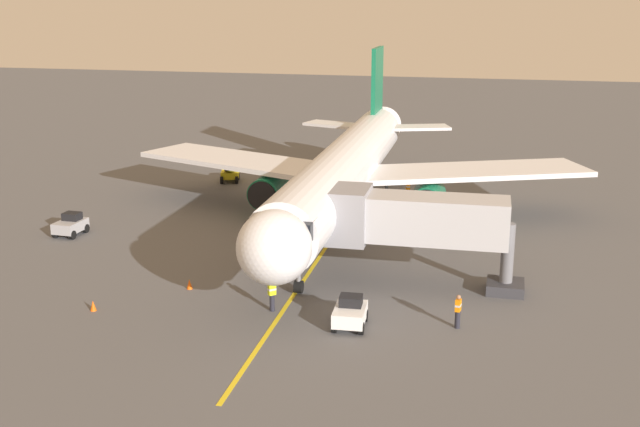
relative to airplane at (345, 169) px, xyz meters
The scene contains 12 objects.
ground_plane 4.12m from the airplane, 48.48° to the right, with size 220.00×220.00×0.00m, color #565659.
apron_lead_in_line 7.44m from the airplane, 90.08° to the left, with size 0.24×40.00×0.01m, color yellow.
airplane is the anchor object (origin of this frame).
jet_bridge 12.50m from the airplane, 117.13° to the left, with size 11.44×3.28×5.40m.
ground_crew_marshaller 16.83m from the airplane, 89.19° to the left, with size 0.46×0.46×1.71m.
ground_crew_wing_walker 8.89m from the airplane, 114.76° to the right, with size 0.41×0.47×1.71m.
ground_crew_loader 19.05m from the airplane, 119.11° to the left, with size 0.31×0.44×1.71m.
tug_near_nose 19.15m from the airplane, 22.13° to the left, with size 1.63×2.35×1.50m.
belt_loader_portside 16.81m from the airplane, 40.13° to the right, with size 2.39×4.73×2.32m.
tug_starboard_side 18.26m from the airplane, 103.00° to the left, with size 1.70×2.40×1.50m.
safety_cone_nose_left 16.12m from the airplane, 69.08° to the left, with size 0.32×0.32×0.55m, color #F2590F.
safety_cone_nose_right 21.19m from the airplane, 63.95° to the left, with size 0.32×0.32×0.55m, color #F2590F.
Camera 1 is at (-11.67, 52.42, 15.36)m, focal length 43.31 mm.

